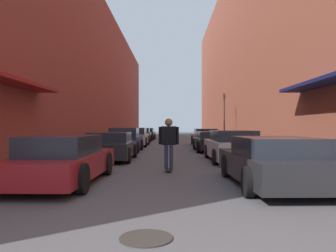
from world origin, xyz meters
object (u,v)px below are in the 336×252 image
at_px(parked_car_right_3, 205,137).
at_px(parked_car_left_4, 141,135).
at_px(parked_car_left_3, 134,137).
at_px(parked_car_left_5, 146,134).
at_px(parked_car_left_2, 125,140).
at_px(parked_car_right_2, 211,141).
at_px(manhole_cover, 146,238).
at_px(skateboarder, 169,139).
at_px(parked_car_left_1, 111,147).
at_px(parked_car_right_0, 274,162).
at_px(parked_car_left_0, 64,160).
at_px(traffic_light, 224,113).
at_px(parked_car_right_1, 232,146).

bearing_deg(parked_car_right_3, parked_car_left_4, 134.52).
distance_m(parked_car_left_3, parked_car_left_5, 12.25).
bearing_deg(parked_car_left_2, parked_car_right_2, 4.76).
height_order(parked_car_left_3, manhole_cover, parked_car_left_3).
bearing_deg(skateboarder, manhole_cover, -92.36).
height_order(parked_car_left_4, skateboarder, skateboarder).
distance_m(parked_car_left_1, skateboarder, 4.30).
relative_size(parked_car_left_4, parked_car_right_3, 1.15).
bearing_deg(parked_car_left_4, parked_car_right_0, -76.60).
bearing_deg(parked_car_left_1, parked_car_left_0, -91.57).
bearing_deg(parked_car_left_2, traffic_light, 46.26).
xyz_separation_m(parked_car_left_5, skateboarder, (2.66, -25.85, 0.45)).
relative_size(parked_car_left_3, skateboarder, 2.55).
distance_m(parked_car_right_1, parked_car_right_2, 5.57).
height_order(parked_car_left_0, skateboarder, skateboarder).
relative_size(parked_car_left_3, parked_car_right_3, 1.06).
bearing_deg(parked_car_right_3, parked_car_left_5, 114.63).
height_order(parked_car_left_1, parked_car_right_1, parked_car_right_1).
xyz_separation_m(parked_car_left_1, parked_car_right_2, (4.97, 5.23, -0.02)).
bearing_deg(parked_car_left_0, parked_car_right_3, 71.98).
distance_m(parked_car_left_1, parked_car_right_3, 11.95).
bearing_deg(parked_car_right_1, parked_car_left_3, 116.56).
relative_size(parked_car_right_2, traffic_light, 1.15).
bearing_deg(parked_car_left_1, parked_car_right_1, -3.76).
xyz_separation_m(parked_car_left_1, parked_car_left_5, (-0.15, 22.40, 0.02)).
relative_size(parked_car_right_0, parked_car_right_2, 0.97).
bearing_deg(parked_car_left_4, manhole_cover, -84.64).
bearing_deg(parked_car_right_0, parked_car_right_3, 89.72).
bearing_deg(parked_car_left_5, manhole_cover, -85.73).
relative_size(parked_car_left_4, parked_car_right_1, 1.05).
distance_m(parked_car_left_0, parked_car_right_3, 17.28).
distance_m(parked_car_left_1, parked_car_left_2, 4.81).
bearing_deg(parked_car_right_2, traffic_light, 74.53).
xyz_separation_m(parked_car_right_3, traffic_light, (1.66, 1.27, 1.89)).
xyz_separation_m(parked_car_left_0, parked_car_left_4, (-0.03, 21.90, 0.04)).
bearing_deg(parked_car_left_1, parked_car_left_4, 90.65).
height_order(parked_car_right_0, parked_car_right_3, parked_car_right_3).
height_order(parked_car_left_0, traffic_light, traffic_light).
bearing_deg(parked_car_left_2, manhole_cover, -80.96).
bearing_deg(manhole_cover, parked_car_right_3, 81.86).
height_order(parked_car_left_3, parked_car_left_4, parked_car_left_3).
bearing_deg(parked_car_right_2, parked_car_left_2, -175.24).
bearing_deg(parked_car_left_4, parked_car_left_3, -89.20).
distance_m(parked_car_left_5, manhole_cover, 32.25).
bearing_deg(parked_car_right_2, parked_car_left_4, 115.10).
bearing_deg(parked_car_right_2, parked_car_right_0, -89.27).
bearing_deg(skateboarder, parked_car_left_3, 100.88).
xyz_separation_m(parked_car_left_1, traffic_light, (6.85, 12.03, 1.93)).
height_order(parked_car_left_2, parked_car_right_3, parked_car_left_2).
xyz_separation_m(parked_car_left_2, parked_car_right_2, (5.03, 0.42, -0.09)).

